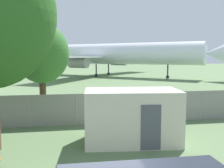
{
  "coord_description": "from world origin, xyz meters",
  "views": [
    {
      "loc": [
        -0.48,
        -5.15,
        3.93
      ],
      "look_at": [
        2.6,
        12.58,
        2.0
      ],
      "focal_mm": 42.0,
      "sensor_mm": 36.0,
      "label": 1
    }
  ],
  "objects": [
    {
      "name": "airplane",
      "position": [
        7.62,
        45.8,
        4.32
      ],
      "size": [
        36.93,
        31.32,
        12.3
      ],
      "rotation": [
        0.0,
        0.0,
        -0.68
      ],
      "color": "white",
      "rests_on": "ground"
    },
    {
      "name": "portable_cabin",
      "position": [
        2.39,
        6.09,
        1.21
      ],
      "size": [
        4.39,
        2.65,
        2.43
      ],
      "rotation": [
        0.0,
        0.0,
        -0.11
      ],
      "color": "beige",
      "rests_on": "ground"
    },
    {
      "name": "tree_far_right",
      "position": [
        -2.09,
        12.92,
        4.07
      ],
      "size": [
        3.61,
        3.61,
        6.08
      ],
      "color": "#4C3823",
      "rests_on": "ground"
    },
    {
      "name": "perimeter_fence",
      "position": [
        -0.0,
        9.58,
        0.9
      ],
      "size": [
        56.07,
        0.07,
        1.8
      ],
      "color": "gray",
      "rests_on": "ground"
    }
  ]
}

